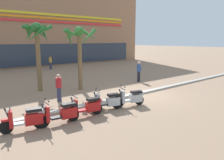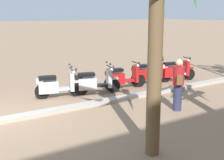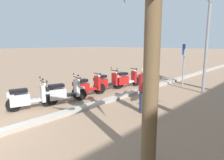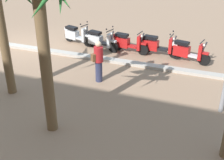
{
  "view_description": "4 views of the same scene",
  "coord_description": "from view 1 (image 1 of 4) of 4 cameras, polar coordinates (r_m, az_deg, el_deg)",
  "views": [
    {
      "loc": [
        -10.27,
        -9.31,
        3.54
      ],
      "look_at": [
        -2.67,
        -0.15,
        1.32
      ],
      "focal_mm": 34.63,
      "sensor_mm": 36.0,
      "label": 1
    },
    {
      "loc": [
        1.75,
        8.5,
        2.97
      ],
      "look_at": [
        -3.48,
        0.44,
        0.82
      ],
      "focal_mm": 48.41,
      "sensor_mm": 36.0,
      "label": 2
    },
    {
      "loc": [
        0.98,
        5.87,
        2.44
      ],
      "look_at": [
        -5.26,
        0.21,
        0.9
      ],
      "focal_mm": 32.16,
      "sensor_mm": 36.0,
      "label": 3
    },
    {
      "loc": [
        -8.86,
        11.57,
        5.39
      ],
      "look_at": [
        -5.97,
        3.74,
        1.06
      ],
      "focal_mm": 48.9,
      "sensor_mm": 36.0,
      "label": 4
    }
  ],
  "objects": [
    {
      "name": "scooter_red_far_back",
      "position": [
        10.27,
        -6.48,
        -7.02
      ],
      "size": [
        1.8,
        0.62,
        1.04
      ],
      "color": "black",
      "rests_on": "ground"
    },
    {
      "name": "ground_plane",
      "position": [
        14.31,
        7.89,
        -3.87
      ],
      "size": [
        200.0,
        200.0,
        0.0
      ],
      "primitive_type": "plane",
      "color": "#93755B"
    },
    {
      "name": "pedestrian_window_shopping",
      "position": [
        12.92,
        -13.86,
        -1.78
      ],
      "size": [
        0.4,
        0.44,
        1.61
      ],
      "color": "#2D3351",
      "rests_on": "ground"
    },
    {
      "name": "scooter_red_mid_centre",
      "position": [
        9.29,
        -21.54,
        -9.59
      ],
      "size": [
        1.73,
        0.69,
        1.04
      ],
      "color": "black",
      "rests_on": "ground"
    },
    {
      "name": "palm_tree_near_sign",
      "position": [
        15.67,
        -19.15,
        10.14
      ],
      "size": [
        1.91,
        2.03,
        4.69
      ],
      "color": "brown",
      "rests_on": "ground"
    },
    {
      "name": "curb_strip",
      "position": [
        14.43,
        7.27,
        -3.48
      ],
      "size": [
        60.0,
        0.36,
        0.12
      ],
      "primitive_type": "cube",
      "color": "#ADA89E",
      "rests_on": "ground"
    },
    {
      "name": "scooter_silver_last_in_row",
      "position": [
        11.77,
        5.21,
        -4.74
      ],
      "size": [
        1.71,
        0.75,
        1.17
      ],
      "color": "black",
      "rests_on": "ground"
    },
    {
      "name": "scooter_silver_second_in_line",
      "position": [
        11.08,
        -0.99,
        -5.65
      ],
      "size": [
        1.73,
        0.74,
        1.17
      ],
      "color": "black",
      "rests_on": "ground"
    },
    {
      "name": "palm_tree_far_corner",
      "position": [
        15.5,
        -8.63,
        9.89
      ],
      "size": [
        2.35,
        2.36,
        4.45
      ],
      "color": "brown",
      "rests_on": "ground"
    },
    {
      "name": "pedestrian_by_palm_tree",
      "position": [
        27.24,
        -15.94,
        4.57
      ],
      "size": [
        0.34,
        0.34,
        1.69
      ],
      "color": "#2D3351",
      "rests_on": "ground"
    },
    {
      "name": "pedestrian_strolling_near_curb",
      "position": [
        18.54,
        7.11,
        2.4
      ],
      "size": [
        0.46,
        0.34,
        1.75
      ],
      "color": "black",
      "rests_on": "ground"
    },
    {
      "name": "scooter_red_mid_rear",
      "position": [
        9.54,
        -13.05,
        -8.57
      ],
      "size": [
        1.85,
        0.56,
        1.17
      ],
      "color": "black",
      "rests_on": "ground"
    }
  ]
}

